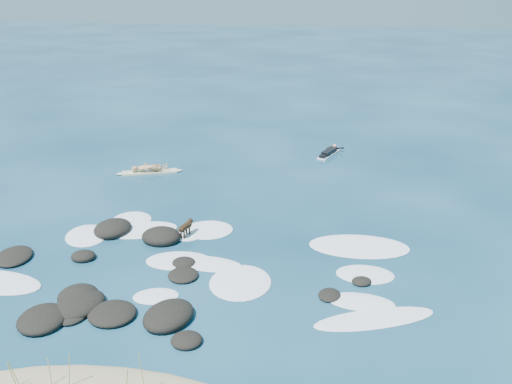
# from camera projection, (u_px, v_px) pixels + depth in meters

# --- Properties ---
(ground) EXTENTS (160.00, 160.00, 0.00)m
(ground) POSITION_uv_depth(u_px,v_px,m) (188.00, 255.00, 19.77)
(ground) COLOR #0A2642
(ground) RESTS_ON ground
(reef_rocks) EXTENTS (12.96, 7.58, 0.61)m
(reef_rocks) POSITION_uv_depth(u_px,v_px,m) (115.00, 279.00, 18.04)
(reef_rocks) COLOR black
(reef_rocks) RESTS_ON ground
(breaking_foam) EXTENTS (15.34, 7.47, 0.12)m
(breaking_foam) POSITION_uv_depth(u_px,v_px,m) (217.00, 259.00, 19.51)
(breaking_foam) COLOR white
(breaking_foam) RESTS_ON ground
(standing_surfer_rig) EXTENTS (3.08, 1.35, 1.80)m
(standing_surfer_rig) POSITION_uv_depth(u_px,v_px,m) (149.00, 159.00, 27.33)
(standing_surfer_rig) COLOR beige
(standing_surfer_rig) RESTS_ON ground
(paddling_surfer_rig) EXTENTS (1.39, 2.26, 0.40)m
(paddling_surfer_rig) POSITION_uv_depth(u_px,v_px,m) (329.00, 152.00, 30.18)
(paddling_surfer_rig) COLOR white
(paddling_surfer_rig) RESTS_ON ground
(dog) EXTENTS (0.45, 0.99, 0.64)m
(dog) POSITION_uv_depth(u_px,v_px,m) (186.00, 226.00, 20.96)
(dog) COLOR black
(dog) RESTS_ON ground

